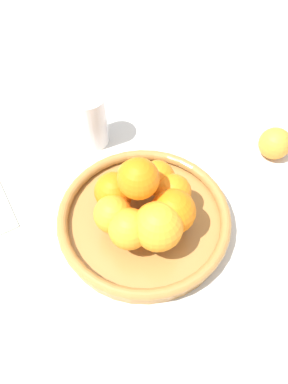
{
  "coord_description": "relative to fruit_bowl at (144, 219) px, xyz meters",
  "views": [
    {
      "loc": [
        0.18,
        -0.31,
        0.6
      ],
      "look_at": [
        0.0,
        0.0,
        0.1
      ],
      "focal_mm": 35.0,
      "sensor_mm": 36.0,
      "label": 1
    }
  ],
  "objects": [
    {
      "name": "ground_plane",
      "position": [
        0.0,
        0.0,
        -0.02
      ],
      "size": [
        4.0,
        4.0,
        0.0
      ],
      "primitive_type": "plane",
      "color": "beige"
    },
    {
      "name": "fruit_bowl",
      "position": [
        0.0,
        0.0,
        0.0
      ],
      "size": [
        0.31,
        0.31,
        0.04
      ],
      "color": "#A57238",
      "rests_on": "ground_plane"
    },
    {
      "name": "orange_pile",
      "position": [
        0.0,
        -0.0,
        0.06
      ],
      "size": [
        0.18,
        0.18,
        0.13
      ],
      "color": "orange",
      "rests_on": "fruit_bowl"
    },
    {
      "name": "stray_orange",
      "position": [
        0.14,
        0.29,
        0.01
      ],
      "size": [
        0.07,
        0.07,
        0.07
      ],
      "primitive_type": "sphere",
      "color": "orange",
      "rests_on": "ground_plane"
    },
    {
      "name": "drinking_glass",
      "position": [
        -0.2,
        0.13,
        0.04
      ],
      "size": [
        0.07,
        0.07,
        0.12
      ],
      "primitive_type": "cylinder",
      "color": "white",
      "rests_on": "ground_plane"
    }
  ]
}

